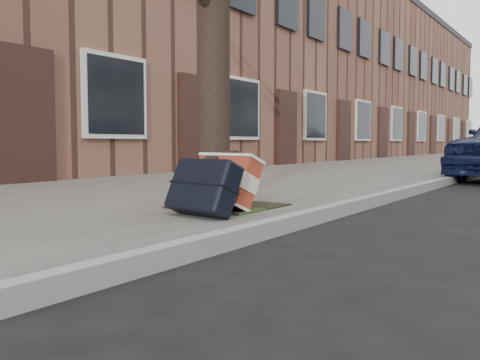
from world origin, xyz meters
The scene contains 6 objects.
ground centered at (0.00, 0.00, 0.00)m, with size 120.00×120.00×0.00m, color black.
near_sidewalk centered at (-3.70, 15.00, 0.06)m, with size 5.00×70.00×0.12m, color slate.
house_near centered at (-9.60, 16.00, 3.50)m, with size 6.80×40.00×7.00m, color brown.
dirt_patch centered at (-2.00, 1.20, 0.13)m, with size 0.85×0.85×0.01m, color black.
suitcase_red centered at (-1.90, 0.98, 0.36)m, with size 0.63×0.17×0.46m, color maroon.
suitcase_navy centered at (-1.81, 0.57, 0.36)m, with size 0.61×0.20×0.44m, color black.
Camera 1 is at (0.74, -2.79, 0.70)m, focal length 40.00 mm.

